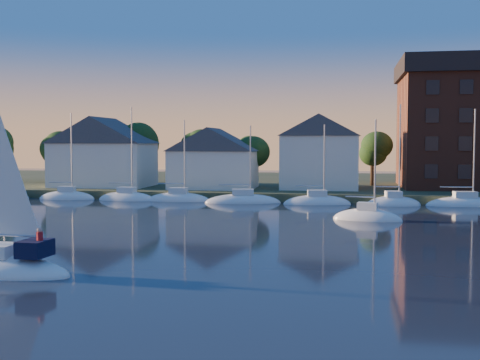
% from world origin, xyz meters
% --- Properties ---
extents(ground, '(260.00, 260.00, 0.00)m').
position_xyz_m(ground, '(0.00, 0.00, 0.00)').
color(ground, black).
rests_on(ground, ground).
extents(shoreline_land, '(160.00, 50.00, 2.00)m').
position_xyz_m(shoreline_land, '(0.00, 75.00, 0.00)').
color(shoreline_land, '#323E24').
rests_on(shoreline_land, ground).
extents(wooden_dock, '(120.00, 3.00, 1.00)m').
position_xyz_m(wooden_dock, '(0.00, 52.00, 0.00)').
color(wooden_dock, brown).
rests_on(wooden_dock, ground).
extents(clubhouse_west, '(13.65, 9.45, 9.64)m').
position_xyz_m(clubhouse_west, '(-22.00, 58.00, 5.93)').
color(clubhouse_west, white).
rests_on(clubhouse_west, shoreline_land).
extents(clubhouse_centre, '(11.55, 8.40, 8.08)m').
position_xyz_m(clubhouse_centre, '(-6.00, 57.00, 5.13)').
color(clubhouse_centre, white).
rests_on(clubhouse_centre, shoreline_land).
extents(clubhouse_east, '(10.50, 8.40, 9.80)m').
position_xyz_m(clubhouse_east, '(8.00, 59.00, 6.00)').
color(clubhouse_east, white).
rests_on(clubhouse_east, shoreline_land).
extents(tree_line, '(93.40, 5.40, 8.90)m').
position_xyz_m(tree_line, '(2.00, 63.00, 7.18)').
color(tree_line, '#382919').
rests_on(tree_line, shoreline_land).
extents(moored_fleet, '(71.50, 2.40, 12.05)m').
position_xyz_m(moored_fleet, '(-8.00, 49.00, 0.10)').
color(moored_fleet, white).
rests_on(moored_fleet, ground).
extents(drifting_sailboat_right, '(6.65, 3.29, 10.37)m').
position_xyz_m(drifting_sailboat_right, '(13.40, 34.66, 0.10)').
color(drifting_sailboat_right, white).
rests_on(drifting_sailboat_right, ground).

